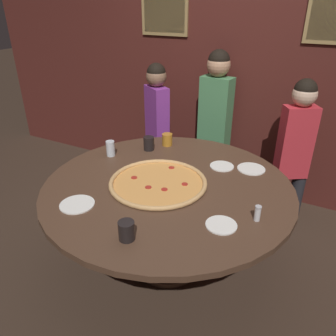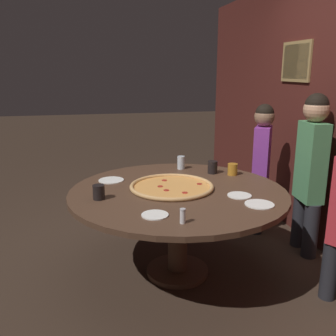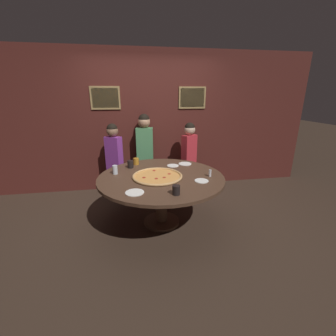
{
  "view_description": "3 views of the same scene",
  "coord_description": "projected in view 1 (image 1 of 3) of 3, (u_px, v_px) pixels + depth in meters",
  "views": [
    {
      "loc": [
        0.93,
        -1.75,
        1.89
      ],
      "look_at": [
        -0.03,
        0.06,
        0.82
      ],
      "focal_mm": 35.0,
      "sensor_mm": 36.0,
      "label": 1
    },
    {
      "loc": [
        2.76,
        -0.69,
        1.67
      ],
      "look_at": [
        0.06,
        -0.1,
        0.94
      ],
      "focal_mm": 40.0,
      "sensor_mm": 36.0,
      "label": 2
    },
    {
      "loc": [
        -0.38,
        -2.89,
        1.82
      ],
      "look_at": [
        0.09,
        -0.06,
        0.87
      ],
      "focal_mm": 24.0,
      "sensor_mm": 36.0,
      "label": 3
    }
  ],
  "objects": [
    {
      "name": "diner_side_left",
      "position": [
        215.0,
        116.0,
        3.29
      ],
      "size": [
        0.38,
        0.22,
        1.48
      ],
      "rotation": [
        0.0,
        0.0,
        3.03
      ],
      "color": "#232328",
      "rests_on": "ground_plane"
    },
    {
      "name": "ground_plane",
      "position": [
        168.0,
        263.0,
        2.63
      ],
      "size": [
        24.0,
        24.0,
        0.0
      ],
      "primitive_type": "plane",
      "color": "#38281E"
    },
    {
      "name": "white_plate_beside_cup",
      "position": [
        251.0,
        169.0,
        2.47
      ],
      "size": [
        0.21,
        0.21,
        0.01
      ],
      "primitive_type": "cylinder",
      "color": "white",
      "rests_on": "dining_table"
    },
    {
      "name": "white_plate_far_back",
      "position": [
        222.0,
        166.0,
        2.51
      ],
      "size": [
        0.18,
        0.18,
        0.01
      ],
      "primitive_type": "cylinder",
      "color": "white",
      "rests_on": "dining_table"
    },
    {
      "name": "drink_cup_by_shaker",
      "position": [
        111.0,
        148.0,
        2.66
      ],
      "size": [
        0.07,
        0.07,
        0.13
      ],
      "primitive_type": "cylinder",
      "color": "silver",
      "rests_on": "dining_table"
    },
    {
      "name": "drink_cup_far_right",
      "position": [
        127.0,
        231.0,
        1.73
      ],
      "size": [
        0.09,
        0.09,
        0.11
      ],
      "primitive_type": "cylinder",
      "color": "black",
      "rests_on": "dining_table"
    },
    {
      "name": "white_plate_right_side",
      "position": [
        221.0,
        225.0,
        1.86
      ],
      "size": [
        0.18,
        0.18,
        0.01
      ],
      "primitive_type": "cylinder",
      "color": "white",
      "rests_on": "dining_table"
    },
    {
      "name": "drink_cup_near_left",
      "position": [
        149.0,
        143.0,
        2.77
      ],
      "size": [
        0.09,
        0.09,
        0.12
      ],
      "primitive_type": "cylinder",
      "color": "black",
      "rests_on": "dining_table"
    },
    {
      "name": "drink_cup_far_left",
      "position": [
        167.0,
        140.0,
        2.86
      ],
      "size": [
        0.09,
        0.09,
        0.1
      ],
      "primitive_type": "cylinder",
      "color": "#BC7A23",
      "rests_on": "dining_table"
    },
    {
      "name": "diner_far_left",
      "position": [
        295.0,
        146.0,
        2.84
      ],
      "size": [
        0.34,
        0.28,
        1.33
      ],
      "rotation": [
        0.0,
        0.0,
        -2.58
      ],
      "color": "#232328",
      "rests_on": "ground_plane"
    },
    {
      "name": "back_wall",
      "position": [
        239.0,
        66.0,
        3.18
      ],
      "size": [
        6.4,
        0.08,
        2.6
      ],
      "color": "#4C1E19",
      "rests_on": "ground_plane"
    },
    {
      "name": "white_plate_left_side",
      "position": [
        77.0,
        204.0,
        2.05
      ],
      "size": [
        0.22,
        0.22,
        0.01
      ],
      "primitive_type": "cylinder",
      "color": "white",
      "rests_on": "dining_table"
    },
    {
      "name": "giant_pizza",
      "position": [
        158.0,
        182.0,
        2.27
      ],
      "size": [
        0.68,
        0.68,
        0.03
      ],
      "color": "#E0994C",
      "rests_on": "dining_table"
    },
    {
      "name": "condiment_shaker",
      "position": [
        258.0,
        213.0,
        1.88
      ],
      "size": [
        0.04,
        0.04,
        0.1
      ],
      "color": "silver",
      "rests_on": "dining_table"
    },
    {
      "name": "diner_far_right",
      "position": [
        157.0,
        121.0,
        3.4
      ],
      "size": [
        0.35,
        0.29,
        1.34
      ],
      "rotation": [
        0.0,
        0.0,
        2.56
      ],
      "color": "#232328",
      "rests_on": "ground_plane"
    },
    {
      "name": "dining_table",
      "position": [
        168.0,
        197.0,
        2.34
      ],
      "size": [
        1.74,
        1.74,
        0.74
      ],
      "color": "#4C3323",
      "rests_on": "ground_plane"
    }
  ]
}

